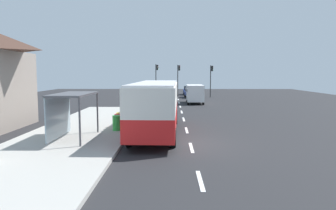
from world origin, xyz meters
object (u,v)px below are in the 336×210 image
(white_van, at_px, (195,93))
(recycling_bin_red, at_px, (119,121))
(recycling_bin_yellow, at_px, (120,120))
(bus_shelter, at_px, (68,104))
(recycling_bin_green, at_px, (117,123))
(traffic_light_near_side, at_px, (211,76))
(traffic_light_median, at_px, (178,76))
(sedan_near, at_px, (191,92))
(sedan_far, at_px, (189,90))
(bus, at_px, (156,104))
(traffic_light_far_side, at_px, (157,75))

(white_van, relative_size, recycling_bin_red, 5.51)
(recycling_bin_yellow, xyz_separation_m, bus_shelter, (-2.21, -3.94, 1.44))
(recycling_bin_red, distance_m, bus_shelter, 4.18)
(recycling_bin_green, relative_size, traffic_light_near_side, 0.19)
(traffic_light_median, bearing_deg, traffic_light_near_side, -17.41)
(white_van, bearing_deg, sedan_near, 89.41)
(sedan_far, relative_size, bus_shelter, 1.11)
(recycling_bin_green, xyz_separation_m, traffic_light_median, (4.60, 32.11, 2.73))
(bus_shelter, bearing_deg, recycling_bin_green, 48.91)
(sedan_far, bearing_deg, recycling_bin_yellow, -100.50)
(sedan_near, xyz_separation_m, bus_shelter, (-8.71, -32.40, 1.31))
(bus, height_order, traffic_light_near_side, traffic_light_near_side)
(recycling_bin_yellow, xyz_separation_m, traffic_light_near_side, (9.70, 29.11, 2.67))
(recycling_bin_green, bearing_deg, recycling_bin_red, 90.00)
(sedan_near, distance_m, traffic_light_near_side, 4.13)
(traffic_light_median, bearing_deg, white_van, -81.34)
(recycling_bin_red, bearing_deg, sedan_near, 77.44)
(traffic_light_far_side, bearing_deg, traffic_light_median, 12.87)
(bus, height_order, traffic_light_median, traffic_light_median)
(sedan_far, xyz_separation_m, recycling_bin_yellow, (-6.50, -35.06, -0.14))
(bus, xyz_separation_m, sedan_near, (4.01, 29.90, -1.05))
(recycling_bin_green, height_order, recycling_bin_red, same)
(recycling_bin_red, height_order, traffic_light_near_side, traffic_light_near_side)
(white_van, xyz_separation_m, recycling_bin_yellow, (-6.40, -18.88, -0.69))
(white_van, height_order, recycling_bin_green, white_van)
(bus, xyz_separation_m, white_van, (3.91, 20.32, -0.50))
(recycling_bin_red, bearing_deg, traffic_light_median, 81.67)
(recycling_bin_green, distance_m, traffic_light_far_side, 31.45)
(white_van, height_order, recycling_bin_red, white_van)
(sedan_far, height_order, bus_shelter, bus_shelter)
(white_van, xyz_separation_m, sedan_far, (0.10, 16.18, -0.55))
(white_van, xyz_separation_m, traffic_light_median, (-1.80, 11.83, 2.05))
(recycling_bin_green, distance_m, bus_shelter, 3.66)
(white_van, bearing_deg, traffic_light_far_side, 115.67)
(bus, distance_m, white_van, 20.70)
(recycling_bin_yellow, height_order, traffic_light_near_side, traffic_light_near_side)
(traffic_light_far_side, bearing_deg, white_van, -64.33)
(bus, distance_m, traffic_light_near_side, 31.43)
(bus, relative_size, recycling_bin_yellow, 11.65)
(sedan_far, bearing_deg, traffic_light_far_side, -136.38)
(recycling_bin_red, height_order, traffic_light_far_side, traffic_light_far_side)
(traffic_light_near_side, bearing_deg, traffic_light_median, 162.59)
(sedan_near, distance_m, recycling_bin_green, 30.56)
(sedan_far, height_order, recycling_bin_red, sedan_far)
(recycling_bin_green, relative_size, traffic_light_median, 0.19)
(traffic_light_near_side, bearing_deg, bus_shelter, -109.82)
(white_van, distance_m, recycling_bin_green, 21.28)
(sedan_far, xyz_separation_m, traffic_light_far_side, (-5.40, -5.15, 2.64))
(white_van, bearing_deg, recycling_bin_red, -108.10)
(recycling_bin_yellow, bearing_deg, traffic_light_near_side, 71.57)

